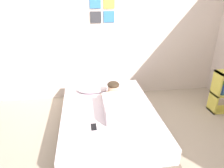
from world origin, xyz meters
The scene contains 7 objects.
ground_plane centered at (0.00, 0.00, 0.00)m, with size 13.36×13.36×0.00m, color tan.
back_wall centered at (0.00, 1.41, 1.25)m, with size 4.68×0.12×2.50m.
bed centered at (-0.05, 0.16, 0.18)m, with size 1.39×2.06×0.37m.
pillow centered at (-0.25, 0.75, 0.43)m, with size 0.52×0.32×0.11m, color silver.
person_lying centered at (0.08, 0.15, 0.48)m, with size 0.43×0.92×0.27m.
coffee_cup centered at (0.11, 0.52, 0.41)m, with size 0.12×0.09×0.07m.
cell_phone centered at (-0.30, -0.28, 0.38)m, with size 0.07×0.14×0.01m, color black.
Camera 1 is at (-0.38, -2.43, 1.92)m, focal length 32.48 mm.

